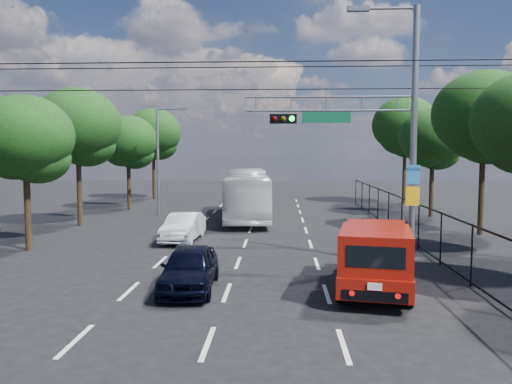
# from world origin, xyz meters

# --- Properties ---
(ground) EXTENTS (120.00, 120.00, 0.00)m
(ground) POSITION_xyz_m (0.00, 0.00, 0.00)
(ground) COLOR black
(ground) RESTS_ON ground
(lane_markings) EXTENTS (6.12, 38.00, 0.01)m
(lane_markings) POSITION_xyz_m (-0.00, 14.00, 0.01)
(lane_markings) COLOR beige
(lane_markings) RESTS_ON ground
(signal_mast) EXTENTS (6.43, 0.39, 9.50)m
(signal_mast) POSITION_xyz_m (5.28, 7.99, 5.24)
(signal_mast) COLOR slate
(signal_mast) RESTS_ON ground
(streetlight_left) EXTENTS (2.09, 0.22, 7.08)m
(streetlight_left) POSITION_xyz_m (-6.33, 22.00, 3.94)
(streetlight_left) COLOR slate
(streetlight_left) RESTS_ON ground
(utility_wires) EXTENTS (22.00, 5.04, 0.74)m
(utility_wires) POSITION_xyz_m (0.00, 8.83, 7.23)
(utility_wires) COLOR black
(utility_wires) RESTS_ON ground
(fence_right) EXTENTS (0.06, 34.03, 2.00)m
(fence_right) POSITION_xyz_m (7.60, 12.17, 1.03)
(fence_right) COLOR black
(fence_right) RESTS_ON ground
(tree_right_c) EXTENTS (5.10, 5.10, 8.29)m
(tree_right_c) POSITION_xyz_m (11.82, 15.02, 5.73)
(tree_right_c) COLOR black
(tree_right_c) RESTS_ON ground
(tree_right_d) EXTENTS (4.32, 4.32, 7.02)m
(tree_right_d) POSITION_xyz_m (11.42, 22.02, 4.85)
(tree_right_d) COLOR black
(tree_right_d) RESTS_ON ground
(tree_right_e) EXTENTS (5.28, 5.28, 8.58)m
(tree_right_e) POSITION_xyz_m (11.62, 30.02, 5.94)
(tree_right_e) COLOR black
(tree_right_e) RESTS_ON ground
(tree_left_b) EXTENTS (4.08, 4.08, 6.63)m
(tree_left_b) POSITION_xyz_m (-9.18, 10.02, 4.58)
(tree_left_b) COLOR black
(tree_left_b) RESTS_ON ground
(tree_left_c) EXTENTS (4.80, 4.80, 7.80)m
(tree_left_c) POSITION_xyz_m (-9.78, 17.02, 5.40)
(tree_left_c) COLOR black
(tree_left_c) RESTS_ON ground
(tree_left_d) EXTENTS (4.20, 4.20, 6.83)m
(tree_left_d) POSITION_xyz_m (-9.38, 25.02, 4.72)
(tree_left_d) COLOR black
(tree_left_d) RESTS_ON ground
(tree_left_e) EXTENTS (4.92, 4.92, 7.99)m
(tree_left_e) POSITION_xyz_m (-9.58, 33.02, 5.53)
(tree_left_e) COLOR black
(tree_left_e) RESTS_ON ground
(red_pickup) EXTENTS (2.93, 5.72, 2.04)m
(red_pickup) POSITION_xyz_m (4.51, 4.50, 1.09)
(red_pickup) COLOR black
(red_pickup) RESTS_ON ground
(navy_hatchback) EXTENTS (1.72, 4.00, 1.35)m
(navy_hatchback) POSITION_xyz_m (-1.19, 4.29, 0.67)
(navy_hatchback) COLOR black
(navy_hatchback) RESTS_ON ground
(white_bus) EXTENTS (3.41, 11.26, 3.09)m
(white_bus) POSITION_xyz_m (-0.51, 20.56, 1.55)
(white_bus) COLOR silver
(white_bus) RESTS_ON ground
(white_van) EXTENTS (1.60, 4.03, 1.30)m
(white_van) POSITION_xyz_m (-3.00, 12.57, 0.65)
(white_van) COLOR silver
(white_van) RESTS_ON ground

